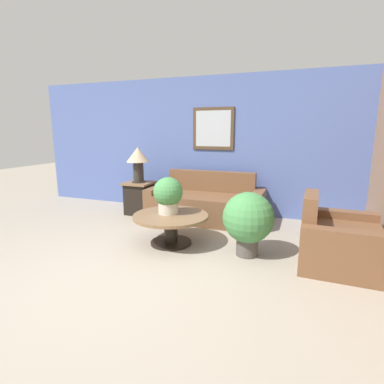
{
  "coord_description": "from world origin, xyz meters",
  "views": [
    {
      "loc": [
        1.8,
        -2.52,
        1.6
      ],
      "look_at": [
        0.14,
        1.91,
        0.62
      ],
      "focal_mm": 28.0,
      "sensor_mm": 36.0,
      "label": 1
    }
  ],
  "objects_px": {
    "armchair": "(338,242)",
    "side_table": "(139,198)",
    "potted_plant_floor": "(248,219)",
    "coffee_table": "(171,223)",
    "table_lamp": "(138,159)",
    "couch_main": "(206,204)",
    "potted_plant_on_table": "(168,194)"
  },
  "relations": [
    {
      "from": "side_table",
      "to": "potted_plant_on_table",
      "type": "distance_m",
      "value": 1.71
    },
    {
      "from": "coffee_table",
      "to": "potted_plant_on_table",
      "type": "distance_m",
      "value": 0.4
    },
    {
      "from": "table_lamp",
      "to": "armchair",
      "type": "bearing_deg",
      "value": -18.62
    },
    {
      "from": "coffee_table",
      "to": "potted_plant_floor",
      "type": "bearing_deg",
      "value": -1.24
    },
    {
      "from": "side_table",
      "to": "potted_plant_on_table",
      "type": "height_order",
      "value": "potted_plant_on_table"
    },
    {
      "from": "table_lamp",
      "to": "potted_plant_on_table",
      "type": "distance_m",
      "value": 1.7
    },
    {
      "from": "couch_main",
      "to": "coffee_table",
      "type": "relative_size",
      "value": 1.89
    },
    {
      "from": "armchair",
      "to": "side_table",
      "type": "xyz_separation_m",
      "value": [
        -3.39,
        1.14,
        0.03
      ]
    },
    {
      "from": "side_table",
      "to": "potted_plant_floor",
      "type": "relative_size",
      "value": 0.74
    },
    {
      "from": "armchair",
      "to": "coffee_table",
      "type": "distance_m",
      "value": 2.16
    },
    {
      "from": "potted_plant_on_table",
      "to": "potted_plant_floor",
      "type": "bearing_deg",
      "value": -3.77
    },
    {
      "from": "armchair",
      "to": "couch_main",
      "type": "bearing_deg",
      "value": 61.7
    },
    {
      "from": "coffee_table",
      "to": "side_table",
      "type": "distance_m",
      "value": 1.74
    },
    {
      "from": "coffee_table",
      "to": "armchair",
      "type": "bearing_deg",
      "value": 2.36
    },
    {
      "from": "armchair",
      "to": "potted_plant_on_table",
      "type": "distance_m",
      "value": 2.26
    },
    {
      "from": "armchair",
      "to": "side_table",
      "type": "distance_m",
      "value": 3.58
    },
    {
      "from": "armchair",
      "to": "table_lamp",
      "type": "distance_m",
      "value": 3.67
    },
    {
      "from": "armchair",
      "to": "table_lamp",
      "type": "bearing_deg",
      "value": 73.27
    },
    {
      "from": "side_table",
      "to": "potted_plant_on_table",
      "type": "bearing_deg",
      "value": -45.16
    },
    {
      "from": "potted_plant_on_table",
      "to": "armchair",
      "type": "bearing_deg",
      "value": 0.94
    },
    {
      "from": "coffee_table",
      "to": "potted_plant_on_table",
      "type": "bearing_deg",
      "value": 137.94
    },
    {
      "from": "potted_plant_floor",
      "to": "side_table",
      "type": "bearing_deg",
      "value": 151.68
    },
    {
      "from": "armchair",
      "to": "potted_plant_on_table",
      "type": "height_order",
      "value": "potted_plant_on_table"
    },
    {
      "from": "armchair",
      "to": "potted_plant_floor",
      "type": "xyz_separation_m",
      "value": [
        -1.06,
        -0.11,
        0.2
      ]
    },
    {
      "from": "couch_main",
      "to": "coffee_table",
      "type": "xyz_separation_m",
      "value": [
        -0.1,
        -1.29,
        0.02
      ]
    },
    {
      "from": "coffee_table",
      "to": "potted_plant_floor",
      "type": "relative_size",
      "value": 1.28
    },
    {
      "from": "table_lamp",
      "to": "potted_plant_on_table",
      "type": "height_order",
      "value": "table_lamp"
    },
    {
      "from": "coffee_table",
      "to": "couch_main",
      "type": "bearing_deg",
      "value": 85.46
    },
    {
      "from": "couch_main",
      "to": "coffee_table",
      "type": "distance_m",
      "value": 1.29
    },
    {
      "from": "potted_plant_on_table",
      "to": "coffee_table",
      "type": "bearing_deg",
      "value": -42.06
    },
    {
      "from": "couch_main",
      "to": "armchair",
      "type": "distance_m",
      "value": 2.38
    },
    {
      "from": "armchair",
      "to": "coffee_table",
      "type": "bearing_deg",
      "value": 94.25
    }
  ]
}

